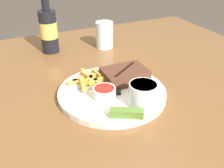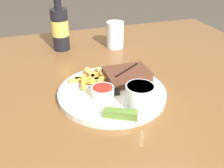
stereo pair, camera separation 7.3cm
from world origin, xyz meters
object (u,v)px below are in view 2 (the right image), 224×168
object	(u,v)px
drinking_glass	(115,35)
pickle_spear	(121,114)
dipping_sauce_cup	(103,92)
knife_utensil	(118,83)
coleslaw_cup	(140,95)
dinner_plate	(112,93)
steak_portion	(127,76)
fork_utensil	(85,86)
beer_bottle	(60,27)

from	to	relation	value
drinking_glass	pickle_spear	bearing A→B (deg)	-106.97
dipping_sauce_cup	knife_utensil	xyz separation A→B (m)	(0.06, 0.06, -0.01)
coleslaw_cup	pickle_spear	distance (m)	0.07
dinner_plate	steak_portion	bearing A→B (deg)	31.81
coleslaw_cup	dipping_sauce_cup	world-z (taller)	coleslaw_cup
steak_portion	drinking_glass	world-z (taller)	drinking_glass
fork_utensil	drinking_glass	bearing A→B (deg)	90.02
dipping_sauce_cup	coleslaw_cup	bearing A→B (deg)	-43.28
dinner_plate	knife_utensil	world-z (taller)	knife_utensil
dinner_plate	coleslaw_cup	size ratio (longest dim) A/B	4.19
steak_portion	fork_utensil	distance (m)	0.13
dipping_sauce_cup	pickle_spear	distance (m)	0.10
coleslaw_cup	knife_utensil	size ratio (longest dim) A/B	0.46
coleslaw_cup	drinking_glass	xyz separation A→B (m)	(0.08, 0.45, -0.00)
steak_portion	knife_utensil	xyz separation A→B (m)	(-0.03, -0.01, -0.02)
pickle_spear	beer_bottle	xyz separation A→B (m)	(-0.06, 0.52, 0.06)
fork_utensil	beer_bottle	distance (m)	0.36
pickle_spear	knife_utensil	size ratio (longest dim) A/B	0.52
drinking_glass	knife_utensil	bearing A→B (deg)	-106.96
pickle_spear	fork_utensil	bearing A→B (deg)	106.06
dinner_plate	fork_utensil	xyz separation A→B (m)	(-0.07, 0.04, 0.01)
dinner_plate	pickle_spear	xyz separation A→B (m)	(-0.02, -0.13, 0.02)
drinking_glass	coleslaw_cup	bearing A→B (deg)	-100.69
coleslaw_cup	knife_utensil	bearing A→B (deg)	95.84
steak_portion	drinking_glass	xyz separation A→B (m)	(0.07, 0.31, 0.02)
dinner_plate	knife_utensil	xyz separation A→B (m)	(0.03, 0.03, 0.01)
knife_utensil	drinking_glass	world-z (taller)	drinking_glass
coleslaw_cup	knife_utensil	world-z (taller)	coleslaw_cup
coleslaw_cup	dipping_sauce_cup	distance (m)	0.11
steak_portion	dipping_sauce_cup	world-z (taller)	steak_portion
dipping_sauce_cup	knife_utensil	distance (m)	0.09
knife_utensil	drinking_glass	bearing A→B (deg)	5.09
dipping_sauce_cup	dinner_plate	bearing A→B (deg)	37.21
dipping_sauce_cup	beer_bottle	size ratio (longest dim) A/B	0.24
dipping_sauce_cup	fork_utensil	size ratio (longest dim) A/B	0.52
knife_utensil	beer_bottle	world-z (taller)	beer_bottle
steak_portion	beer_bottle	xyz separation A→B (m)	(-0.14, 0.36, 0.05)
pickle_spear	drinking_glass	xyz separation A→B (m)	(0.14, 0.47, 0.02)
beer_bottle	drinking_glass	distance (m)	0.22
dinner_plate	dipping_sauce_cup	bearing A→B (deg)	-142.79
knife_utensil	beer_bottle	bearing A→B (deg)	39.09
dipping_sauce_cup	drinking_glass	bearing A→B (deg)	66.85
dinner_plate	steak_portion	size ratio (longest dim) A/B	2.36
knife_utensil	drinking_glass	size ratio (longest dim) A/B	1.53
dinner_plate	beer_bottle	world-z (taller)	beer_bottle
dipping_sauce_cup	beer_bottle	bearing A→B (deg)	96.62
dinner_plate	fork_utensil	bearing A→B (deg)	147.59
pickle_spear	drinking_glass	distance (m)	0.50
knife_utensil	coleslaw_cup	bearing A→B (deg)	-152.11
dipping_sauce_cup	pickle_spear	size ratio (longest dim) A/B	0.75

